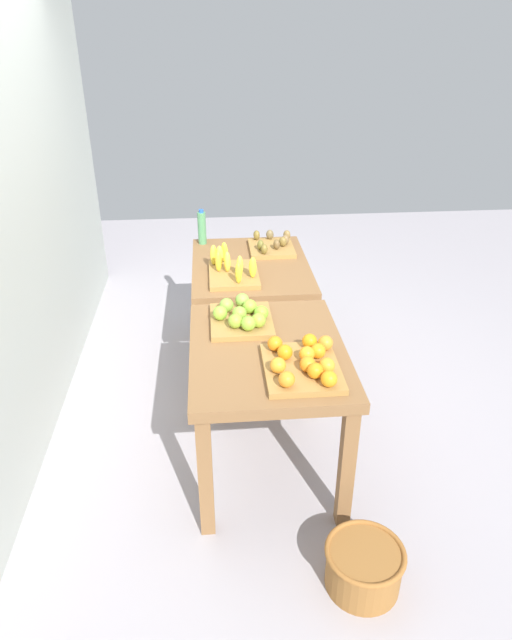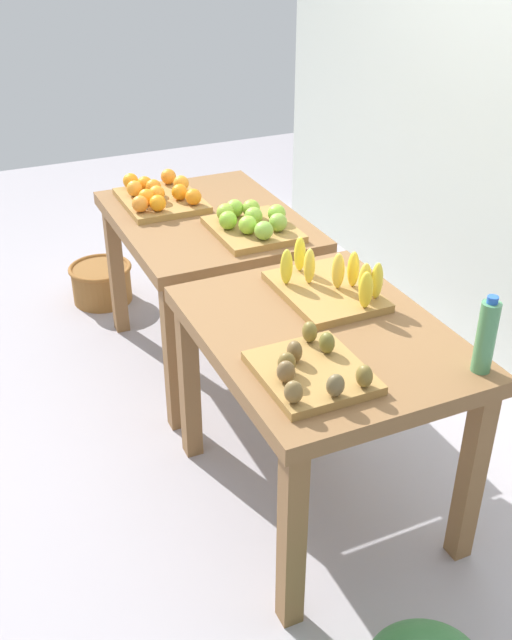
% 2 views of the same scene
% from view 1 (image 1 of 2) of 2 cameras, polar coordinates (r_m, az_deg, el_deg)
% --- Properties ---
extents(ground_plane, '(8.00, 8.00, 0.00)m').
position_cam_1_polar(ground_plane, '(3.79, 0.16, -8.47)').
color(ground_plane, '#A39DA4').
extents(back_wall, '(4.40, 0.12, 3.00)m').
position_cam_1_polar(back_wall, '(3.30, -24.48, 12.39)').
color(back_wall, silver).
rests_on(back_wall, ground_plane).
extents(display_table_left, '(1.04, 0.80, 0.77)m').
position_cam_1_polar(display_table_left, '(2.95, 1.15, -4.68)').
color(display_table_left, brown).
rests_on(display_table_left, ground_plane).
extents(display_table_right, '(1.04, 0.80, 0.77)m').
position_cam_1_polar(display_table_right, '(3.93, -0.56, 4.20)').
color(display_table_right, brown).
rests_on(display_table_right, ground_plane).
extents(orange_bin, '(0.45, 0.37, 0.11)m').
position_cam_1_polar(orange_bin, '(2.69, 4.84, -4.38)').
color(orange_bin, '#A0773B').
rests_on(orange_bin, display_table_left).
extents(apple_bin, '(0.40, 0.34, 0.11)m').
position_cam_1_polar(apple_bin, '(3.09, -1.45, 0.36)').
color(apple_bin, '#A0773B').
rests_on(apple_bin, display_table_left).
extents(banana_crate, '(0.44, 0.32, 0.17)m').
position_cam_1_polar(banana_crate, '(3.68, -2.45, 5.11)').
color(banana_crate, '#A0773B').
rests_on(banana_crate, display_table_right).
extents(kiwi_bin, '(0.36, 0.33, 0.10)m').
position_cam_1_polar(kiwi_bin, '(4.12, 1.62, 7.53)').
color(kiwi_bin, '#A0773B').
rests_on(kiwi_bin, display_table_right).
extents(water_bottle, '(0.06, 0.06, 0.26)m').
position_cam_1_polar(water_bottle, '(4.23, -5.51, 9.31)').
color(water_bottle, '#4C8C59').
rests_on(water_bottle, display_table_right).
extents(watermelon_pile, '(0.66, 0.67, 0.28)m').
position_cam_1_polar(watermelon_pile, '(5.03, 1.20, 3.20)').
color(watermelon_pile, '#286631').
rests_on(watermelon_pile, ground_plane).
extents(wicker_basket, '(0.36, 0.36, 0.22)m').
position_cam_1_polar(wicker_basket, '(2.77, 10.87, -23.34)').
color(wicker_basket, '#905E2C').
rests_on(wicker_basket, ground_plane).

